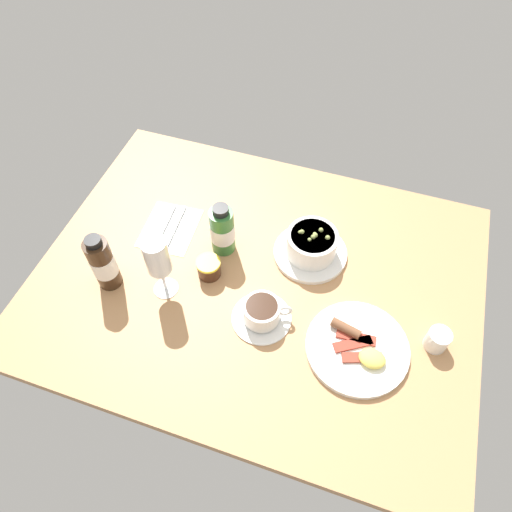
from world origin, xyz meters
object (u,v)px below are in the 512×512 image
at_px(wine_glass, 157,259).
at_px(breakfast_plate, 358,348).
at_px(cutlery_setting, 169,229).
at_px(jam_jar, 209,268).
at_px(coffee_cup, 262,313).
at_px(creamer_jug, 437,340).
at_px(porridge_bowl, 311,245).
at_px(sauce_bottle_brown, 103,263).
at_px(sauce_bottle_green, 222,230).

bearing_deg(wine_glass, breakfast_plate, 178.72).
relative_size(cutlery_setting, jam_jar, 2.88).
bearing_deg(jam_jar, wine_glass, 41.60).
bearing_deg(wine_glass, coffee_cup, 179.06).
height_order(cutlery_setting, coffee_cup, coffee_cup).
distance_m(cutlery_setting, creamer_jug, 0.73).
distance_m(wine_glass, jam_jar, 0.15).
bearing_deg(porridge_bowl, cutlery_setting, 5.96).
xyz_separation_m(jam_jar, sauce_bottle_brown, (0.23, 0.10, 0.05)).
height_order(wine_glass, sauce_bottle_green, wine_glass).
height_order(cutlery_setting, sauce_bottle_green, sauce_bottle_green).
xyz_separation_m(cutlery_setting, breakfast_plate, (-0.56, 0.19, 0.01)).
bearing_deg(creamer_jug, jam_jar, -2.08).
height_order(porridge_bowl, sauce_bottle_brown, sauce_bottle_brown).
xyz_separation_m(creamer_jug, sauce_bottle_green, (0.56, -0.11, 0.04)).
distance_m(creamer_jug, sauce_bottle_brown, 0.79).
height_order(creamer_jug, jam_jar, creamer_jug).
xyz_separation_m(wine_glass, sauce_bottle_brown, (0.14, 0.02, -0.05)).
xyz_separation_m(coffee_cup, jam_jar, (0.17, -0.08, -0.00)).
height_order(cutlery_setting, jam_jar, jam_jar).
height_order(cutlery_setting, creamer_jug, creamer_jug).
height_order(cutlery_setting, sauce_bottle_brown, sauce_bottle_brown).
height_order(jam_jar, sauce_bottle_green, sauce_bottle_green).
distance_m(porridge_bowl, breakfast_plate, 0.29).
relative_size(porridge_bowl, breakfast_plate, 0.81).
bearing_deg(breakfast_plate, porridge_bowl, -53.15).
height_order(coffee_cup, jam_jar, coffee_cup).
height_order(coffee_cup, sauce_bottle_brown, sauce_bottle_brown).
xyz_separation_m(cutlery_setting, jam_jar, (-0.16, 0.10, 0.02)).
bearing_deg(sauce_bottle_green, jam_jar, 87.05).
bearing_deg(coffee_cup, jam_jar, -25.85).
bearing_deg(sauce_bottle_brown, porridge_bowl, -152.03).
xyz_separation_m(cutlery_setting, sauce_bottle_green, (-0.16, 0.01, 0.07)).
height_order(creamer_jug, wine_glass, wine_glass).
bearing_deg(breakfast_plate, coffee_cup, -1.65).
bearing_deg(cutlery_setting, porridge_bowl, -174.04).
bearing_deg(jam_jar, breakfast_plate, 167.62).
xyz_separation_m(coffee_cup, creamer_jug, (-0.40, -0.06, -0.00)).
relative_size(wine_glass, sauce_bottle_green, 1.20).
distance_m(sauce_bottle_green, sauce_bottle_brown, 0.30).
height_order(porridge_bowl, coffee_cup, porridge_bowl).
bearing_deg(wine_glass, sauce_bottle_brown, 9.75).
xyz_separation_m(sauce_bottle_brown, breakfast_plate, (-0.62, -0.01, -0.07)).
bearing_deg(sauce_bottle_brown, wine_glass, -170.25).
bearing_deg(sauce_bottle_green, porridge_bowl, -167.37).
relative_size(coffee_cup, sauce_bottle_brown, 0.83).
bearing_deg(creamer_jug, breakfast_plate, 22.09).
relative_size(creamer_jug, sauce_bottle_brown, 0.34).
relative_size(jam_jar, breakfast_plate, 0.26).
relative_size(coffee_cup, jam_jar, 2.33).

